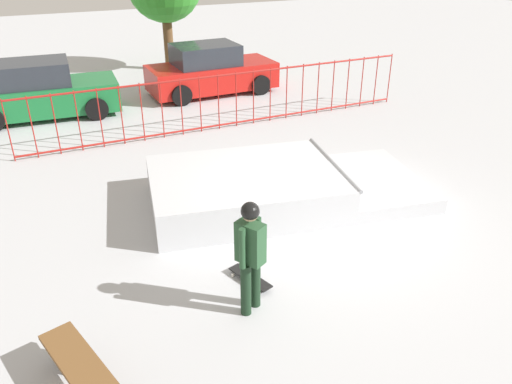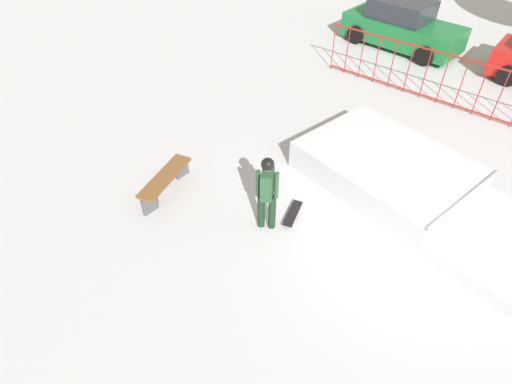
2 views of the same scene
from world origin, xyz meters
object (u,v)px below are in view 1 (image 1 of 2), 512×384
skater (250,250)px  parked_car_red (211,71)px  skateboard (250,278)px  park_bench (84,374)px  parked_car_green (41,92)px  skate_ramp (269,188)px

skater → parked_car_red: (3.07, 10.44, -0.28)m
skater → skateboard: 1.12m
skater → park_bench: bearing=-104.8°
parked_car_red → parked_car_green: bearing=-178.8°
parked_car_red → skater: bearing=-108.4°
skate_ramp → parked_car_red: size_ratio=1.38×
skater → parked_car_red: size_ratio=0.41×
parked_car_green → park_bench: bearing=-88.3°
skater → skateboard: size_ratio=2.10×
skater → parked_car_red: 10.89m
skateboard → parked_car_red: (2.83, 9.87, 0.65)m
skateboard → park_bench: bearing=-83.6°
parked_car_green → parked_car_red: 5.20m
skateboard → parked_car_red: 10.28m
skate_ramp → park_bench: skate_ramp is taller
skate_ramp → park_bench: size_ratio=3.50×
skater → park_bench: 2.51m
park_bench → skate_ramp: bearing=41.2°
skate_ramp → parked_car_red: bearing=88.7°
skate_ramp → parked_car_green: parked_car_green is taller
parked_car_green → parked_car_red: (5.20, 0.29, 0.00)m
parked_car_green → parked_car_red: same height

